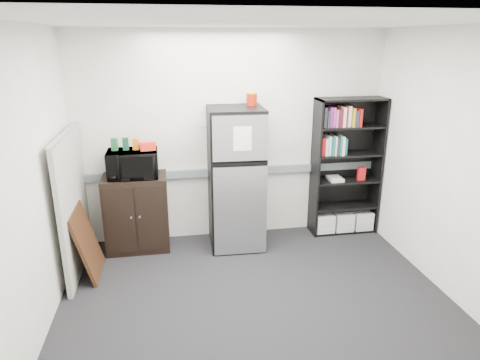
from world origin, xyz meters
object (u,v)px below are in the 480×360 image
(bookshelf, at_px, (346,168))
(cubicle_partition, at_px, (73,204))
(microwave, at_px, (133,164))
(refrigerator, at_px, (236,179))
(cabinet, at_px, (137,213))

(bookshelf, height_order, cubicle_partition, bookshelf)
(cubicle_partition, distance_m, microwave, 0.83)
(bookshelf, distance_m, refrigerator, 1.53)
(cabinet, bearing_deg, bookshelf, 1.33)
(cabinet, height_order, refrigerator, refrigerator)
(cabinet, bearing_deg, microwave, -90.00)
(cabinet, bearing_deg, cubicle_partition, -147.04)
(cubicle_partition, height_order, microwave, cubicle_partition)
(bookshelf, height_order, refrigerator, bookshelf)
(refrigerator, bearing_deg, microwave, 178.81)
(bookshelf, relative_size, refrigerator, 1.03)
(bookshelf, height_order, cabinet, bookshelf)
(cabinet, distance_m, microwave, 0.65)
(bookshelf, distance_m, microwave, 2.79)
(cubicle_partition, relative_size, microwave, 2.73)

